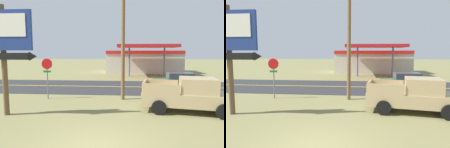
# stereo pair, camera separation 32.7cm
# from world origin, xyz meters

# --- Properties ---
(road_asphalt) EXTENTS (140.00, 8.00, 0.02)m
(road_asphalt) POSITION_xyz_m (0.00, 13.00, 0.01)
(road_asphalt) COLOR #2B2B2D
(road_asphalt) RESTS_ON ground
(road_centre_line) EXTENTS (126.00, 0.20, 0.01)m
(road_centre_line) POSITION_xyz_m (0.00, 13.00, 0.02)
(road_centre_line) COLOR gold
(road_centre_line) RESTS_ON road_asphalt
(motel_sign) EXTENTS (3.56, 0.54, 5.84)m
(motel_sign) POSITION_xyz_m (-5.33, 3.45, 3.98)
(motel_sign) COLOR brown
(motel_sign) RESTS_ON ground
(stop_sign) EXTENTS (0.80, 0.08, 2.95)m
(stop_sign) POSITION_xyz_m (-4.66, 7.51, 2.03)
(stop_sign) COLOR slate
(stop_sign) RESTS_ON ground
(utility_pole) EXTENTS (2.14, 0.26, 8.39)m
(utility_pole) POSITION_xyz_m (0.80, 7.73, 4.52)
(utility_pole) COLOR brown
(utility_pole) RESTS_ON ground
(gas_station) EXTENTS (12.00, 11.50, 4.40)m
(gas_station) POSITION_xyz_m (3.72, 27.49, 1.94)
(gas_station) COLOR beige
(gas_station) RESTS_ON ground
(pickup_tan_parked_on_lawn) EXTENTS (5.46, 2.90, 1.96)m
(pickup_tan_parked_on_lawn) POSITION_xyz_m (4.68, 4.92, 0.96)
(pickup_tan_parked_on_lawn) COLOR tan
(pickup_tan_parked_on_lawn) RESTS_ON ground
(car_green_near_lane) EXTENTS (4.20, 2.00, 1.64)m
(car_green_near_lane) POSITION_xyz_m (5.49, 11.00, 0.83)
(car_green_near_lane) COLOR #1E6038
(car_green_near_lane) RESTS_ON ground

